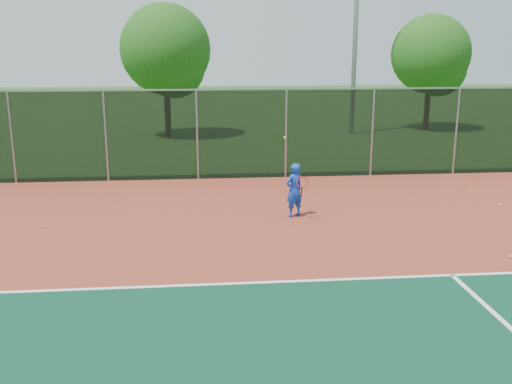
% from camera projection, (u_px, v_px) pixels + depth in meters
% --- Properties ---
extents(ground, '(120.00, 120.00, 0.00)m').
position_uv_depth(ground, '(407.00, 364.00, 8.12)').
color(ground, '#225016').
rests_on(ground, ground).
extents(court_apron, '(30.00, 20.00, 0.02)m').
position_uv_depth(court_apron, '(367.00, 302.00, 10.05)').
color(court_apron, '#933A25').
rests_on(court_apron, ground).
extents(fence_back, '(30.00, 0.06, 3.03)m').
position_uv_depth(fence_back, '(286.00, 133.00, 19.31)').
color(fence_back, black).
rests_on(fence_back, court_apron).
extents(tennis_player, '(0.62, 0.69, 2.13)m').
position_uv_depth(tennis_player, '(294.00, 190.00, 14.95)').
color(tennis_player, blue).
rests_on(tennis_player, court_apron).
extents(practice_ball_0, '(0.07, 0.07, 0.07)m').
position_uv_depth(practice_ball_0, '(470.00, 191.00, 17.62)').
color(practice_ball_0, '#D2E31A').
rests_on(practice_ball_0, court_apron).
extents(practice_ball_2, '(0.07, 0.07, 0.07)m').
position_uv_depth(practice_ball_2, '(511.00, 257.00, 12.12)').
color(practice_ball_2, '#D2E31A').
rests_on(practice_ball_2, court_apron).
extents(practice_ball_4, '(0.07, 0.07, 0.07)m').
position_uv_depth(practice_ball_4, '(500.00, 205.00, 16.09)').
color(practice_ball_4, '#D2E31A').
rests_on(practice_ball_4, court_apron).
extents(practice_ball_5, '(0.07, 0.07, 0.07)m').
position_uv_depth(practice_ball_5, '(43.00, 227.00, 14.13)').
color(practice_ball_5, '#D2E31A').
rests_on(practice_ball_5, court_apron).
extents(floodlight_n, '(0.90, 0.40, 11.20)m').
position_uv_depth(floodlight_n, '(356.00, 5.00, 27.98)').
color(floodlight_n, gray).
rests_on(floodlight_n, ground).
extents(tree_back_left, '(4.41, 4.41, 6.47)m').
position_uv_depth(tree_back_left, '(167.00, 54.00, 27.69)').
color(tree_back_left, '#372514').
rests_on(tree_back_left, ground).
extents(tree_back_mid, '(4.15, 4.15, 6.09)m').
position_uv_depth(tree_back_mid, '(433.00, 58.00, 30.16)').
color(tree_back_mid, '#372514').
rests_on(tree_back_mid, ground).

